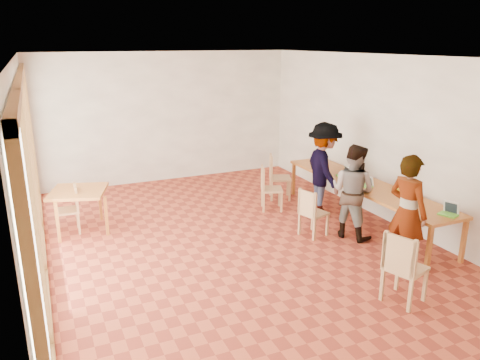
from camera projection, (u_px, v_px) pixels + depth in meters
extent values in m
plane|color=#AA4429|center=(233.00, 241.00, 7.85)|extent=(8.00, 8.00, 0.00)
cube|color=white|center=(167.00, 117.00, 10.93)|extent=(6.00, 0.10, 3.00)
cube|color=white|center=(418.00, 256.00, 3.91)|extent=(6.00, 0.10, 3.00)
cube|color=white|center=(383.00, 139.00, 8.57)|extent=(0.10, 8.00, 3.00)
cube|color=white|center=(30.00, 174.00, 6.28)|extent=(0.10, 8.00, 3.00)
cube|color=white|center=(233.00, 55.00, 6.98)|extent=(6.00, 8.00, 0.04)
cube|color=#AB6626|center=(364.00, 185.00, 8.44)|extent=(0.80, 4.00, 0.05)
cube|color=#AB6626|center=(429.00, 249.00, 6.72)|extent=(0.06, 0.06, 0.70)
cube|color=#AB6626|center=(294.00, 179.00, 10.12)|extent=(0.06, 0.06, 0.70)
cube|color=#AB6626|center=(463.00, 241.00, 6.98)|extent=(0.06, 0.06, 0.70)
cube|color=#AB6626|center=(320.00, 175.00, 10.38)|extent=(0.06, 0.06, 0.70)
cube|color=#AB6626|center=(78.00, 192.00, 8.07)|extent=(0.90, 0.90, 0.05)
cube|color=#AB6626|center=(58.00, 223.00, 7.69)|extent=(0.05, 0.05, 0.70)
cube|color=#AB6626|center=(55.00, 208.00, 8.37)|extent=(0.05, 0.05, 0.70)
cube|color=#AB6626|center=(106.00, 216.00, 7.99)|extent=(0.05, 0.05, 0.70)
cube|color=#AB6626|center=(100.00, 202.00, 8.67)|extent=(0.05, 0.05, 0.70)
cube|color=tan|center=(405.00, 268.00, 5.92)|extent=(0.57, 0.57, 0.04)
cube|color=tan|center=(399.00, 254.00, 5.72)|extent=(0.19, 0.44, 0.47)
cube|color=tan|center=(314.00, 213.00, 7.98)|extent=(0.48, 0.48, 0.04)
cube|color=tan|center=(307.00, 203.00, 7.80)|extent=(0.14, 0.39, 0.41)
cube|color=tan|center=(272.00, 189.00, 9.20)|extent=(0.52, 0.52, 0.04)
cube|color=tan|center=(263.00, 178.00, 9.13)|extent=(0.18, 0.39, 0.42)
cube|color=tan|center=(280.00, 178.00, 9.84)|extent=(0.57, 0.57, 0.04)
cube|color=tan|center=(271.00, 167.00, 9.77)|extent=(0.21, 0.42, 0.46)
cube|color=tan|center=(67.00, 211.00, 8.09)|extent=(0.40, 0.40, 0.04)
cube|color=tan|center=(76.00, 197.00, 8.09)|extent=(0.04, 0.39, 0.41)
imported|color=gray|center=(407.00, 213.00, 6.68)|extent=(0.51, 0.69, 1.72)
imported|color=gray|center=(353.00, 191.00, 7.82)|extent=(0.88, 0.97, 1.61)
imported|color=gray|center=(324.00, 169.00, 8.85)|extent=(0.88, 1.26, 1.78)
cube|color=#6DDA3D|center=(448.00, 215.00, 6.89)|extent=(0.25, 0.29, 0.03)
cube|color=white|center=(451.00, 207.00, 6.92)|extent=(0.14, 0.24, 0.21)
cube|color=#6DDA3D|center=(366.00, 186.00, 8.27)|extent=(0.17, 0.23, 0.02)
cube|color=white|center=(370.00, 181.00, 8.28)|extent=(0.07, 0.21, 0.19)
cube|color=#6DDA3D|center=(343.00, 177.00, 8.82)|extent=(0.24, 0.30, 0.03)
cube|color=white|center=(348.00, 171.00, 8.81)|extent=(0.13, 0.26, 0.22)
imported|color=gold|center=(400.00, 188.00, 8.01)|extent=(0.12, 0.12, 0.09)
cylinder|color=#196A20|center=(405.00, 200.00, 7.15)|extent=(0.07, 0.07, 0.28)
cylinder|color=silver|center=(347.00, 182.00, 8.39)|extent=(0.07, 0.07, 0.09)
cylinder|color=white|center=(356.00, 184.00, 8.33)|extent=(0.08, 0.08, 0.06)
cube|color=#CC4358|center=(356.00, 189.00, 8.12)|extent=(0.05, 0.10, 0.01)
cube|color=black|center=(352.00, 171.00, 9.05)|extent=(0.16, 0.26, 0.09)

